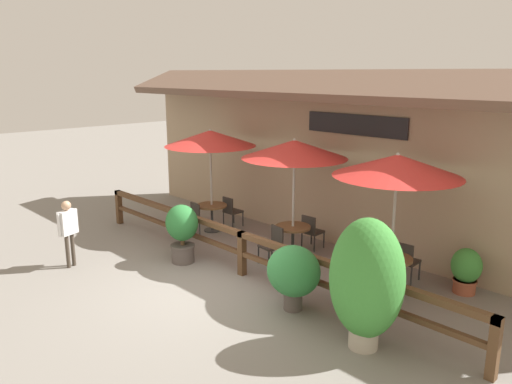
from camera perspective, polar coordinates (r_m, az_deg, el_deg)
name	(u,v)px	position (r m, az deg, el deg)	size (l,w,h in m)	color
ground_plane	(203,289)	(10.06, -6.10, -10.98)	(60.00, 60.00, 0.00)	gray
building_facade	(334,157)	(12.27, 8.95, 3.99)	(14.28, 1.49, 4.23)	tan
patio_railing	(242,243)	(10.43, -1.62, -5.90)	(10.40, 0.14, 0.95)	brown
patio_umbrella_near	(210,138)	(13.00, -5.25, 6.14)	(2.37, 2.37, 2.75)	#B7B2A8
dining_table_near	(212,210)	(13.39, -5.07, -2.07)	(0.81, 0.81, 0.72)	brown
chair_near_streetside	(191,218)	(13.10, -7.40, -2.96)	(0.45, 0.45, 0.84)	#332D28
chair_near_wallside	(231,210)	(13.75, -2.84, -2.08)	(0.42, 0.42, 0.84)	#332D28
patio_umbrella_middle	(294,149)	(11.11, 4.41, 4.90)	(2.37, 2.37, 2.75)	#B7B2A8
dining_table_middle	(293,232)	(11.55, 4.24, -4.60)	(0.81, 0.81, 0.72)	brown
chair_middle_streetside	(273,243)	(11.11, 1.94, -5.90)	(0.47, 0.47, 0.84)	#332D28
chair_middle_wallside	(311,230)	(12.08, 6.36, -4.37)	(0.44, 0.44, 0.84)	#332D28
patio_umbrella_far	(397,166)	(9.47, 15.86, 2.92)	(2.37, 2.37, 2.75)	#B7B2A8
dining_table_far	(391,265)	(9.99, 15.14, -8.01)	(0.81, 0.81, 0.72)	brown
chair_far_streetside	(368,279)	(9.49, 12.67, -9.72)	(0.51, 0.51, 0.84)	#332D28
chair_far_wallside	(406,260)	(10.63, 16.77, -7.42)	(0.45, 0.45, 0.84)	#332D28
potted_plant_corner_fern	(293,272)	(8.97, 4.31, -9.15)	(1.00, 0.90, 1.19)	#564C47
potted_plant_entrance_palm	(182,229)	(11.22, -8.45, -4.22)	(0.77, 0.69, 1.33)	#564C47
potted_plant_small_flowering	(367,280)	(7.80, 12.52, -9.84)	(1.17, 1.05, 2.09)	#B7AD99
potted_plant_broad_leaf	(466,270)	(10.48, 22.88, -8.18)	(0.58, 0.52, 0.90)	#9E4C33
pedestrian	(68,225)	(11.52, -20.70, -3.53)	(0.30, 0.51, 1.49)	#42382D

